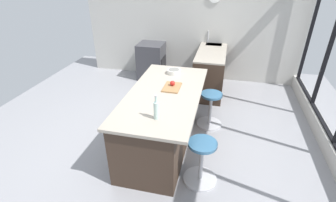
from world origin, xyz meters
TOP-DOWN VIEW (x-y plane):
  - ground_plane at (0.00, 0.00)m, footprint 6.79×6.79m
  - interior_partition_left at (-2.61, 0.00)m, footprint 0.15×5.04m
  - sink_cabinet at (-2.27, 0.59)m, footprint 2.22×0.60m
  - oven_range at (-2.26, -0.87)m, footprint 0.60×0.61m
  - kitchen_island at (0.21, 0.04)m, footprint 2.12×1.02m
  - stool_by_window at (-0.46, 0.72)m, footprint 0.44×0.44m
  - stool_middle at (0.87, 0.72)m, footprint 0.44×0.44m
  - cutting_board at (0.03, 0.15)m, footprint 0.36×0.24m
  - apple_red at (-0.01, 0.15)m, footprint 0.08×0.08m
  - water_bottle at (0.90, 0.15)m, footprint 0.06×0.06m
  - fruit_bowl at (-0.52, 0.06)m, footprint 0.23×0.23m

SIDE VIEW (x-z plane):
  - ground_plane at x=0.00m, z-range 0.00..0.00m
  - stool_by_window at x=-0.46m, z-range -0.02..0.60m
  - stool_middle at x=0.87m, z-range -0.02..0.60m
  - oven_range at x=-2.26m, z-range 0.00..0.86m
  - kitchen_island at x=0.21m, z-range 0.01..0.89m
  - sink_cabinet at x=-2.27m, z-range -0.13..1.04m
  - cutting_board at x=0.03m, z-range 0.89..0.91m
  - fruit_bowl at x=-0.52m, z-range 0.89..0.97m
  - apple_red at x=-0.01m, z-range 0.91..0.99m
  - water_bottle at x=0.90m, z-range 0.86..1.17m
  - interior_partition_left at x=-2.61m, z-range 0.00..2.80m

